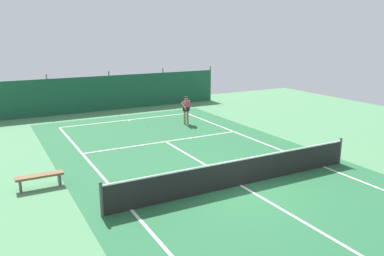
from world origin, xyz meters
name	(u,v)px	position (x,y,z in m)	size (l,w,h in m)	color
ground_plane	(240,186)	(0.00, 0.00, 0.00)	(36.00, 36.00, 0.00)	#4C8456
court_surface	(240,185)	(0.00, 0.00, 0.00)	(11.02, 26.60, 0.01)	#236038
tennis_net	(241,172)	(0.00, 0.00, 0.51)	(10.12, 0.10, 1.10)	black
back_fence	(108,99)	(0.00, 15.99, 0.67)	(16.30, 0.98, 2.70)	#195138
tennis_player	(186,108)	(2.67, 9.27, 0.96)	(0.69, 0.77, 1.64)	#9E7051
tennis_ball_near_player	(148,126)	(0.46, 9.87, 0.03)	(0.07, 0.07, 0.07)	#CCDB33
tennis_ball_midcourt	(172,179)	(-1.93, 1.63, 0.03)	(0.07, 0.07, 0.07)	#CCDB33
tennis_ball_by_sideline	(219,129)	(3.63, 7.18, 0.03)	(0.07, 0.07, 0.07)	#CCDB33
parked_car	(134,89)	(3.05, 18.98, 0.84)	(2.40, 4.39, 1.68)	silver
courtside_bench	(40,178)	(-6.31, 3.21, 0.37)	(1.60, 0.40, 0.49)	brown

